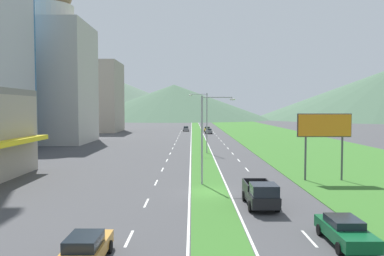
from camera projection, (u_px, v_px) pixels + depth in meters
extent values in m
plane|color=#424244|center=(209.00, 193.00, 33.44)|extent=(600.00, 600.00, 0.00)
cube|color=#387028|center=(198.00, 138.00, 93.36)|extent=(3.20, 240.00, 0.06)
cube|color=#387028|center=(282.00, 138.00, 93.38)|extent=(24.00, 240.00, 0.06)
cube|color=silver|center=(129.00, 238.00, 21.60)|extent=(0.16, 2.80, 0.01)
cube|color=silver|center=(146.00, 203.00, 29.74)|extent=(0.16, 2.80, 0.01)
cube|color=silver|center=(156.00, 183.00, 37.87)|extent=(0.16, 2.80, 0.01)
cube|color=silver|center=(162.00, 170.00, 46.01)|extent=(0.16, 2.80, 0.01)
cube|color=silver|center=(167.00, 160.00, 54.15)|extent=(0.16, 2.80, 0.01)
cube|color=silver|center=(170.00, 154.00, 62.28)|extent=(0.16, 2.80, 0.01)
cube|color=silver|center=(172.00, 148.00, 70.42)|extent=(0.16, 2.80, 0.01)
cube|color=silver|center=(174.00, 144.00, 78.56)|extent=(0.16, 2.80, 0.01)
cube|color=silver|center=(176.00, 141.00, 86.69)|extent=(0.16, 2.80, 0.01)
cube|color=silver|center=(177.00, 138.00, 94.83)|extent=(0.16, 2.80, 0.01)
cube|color=silver|center=(178.00, 136.00, 102.97)|extent=(0.16, 2.80, 0.01)
cube|color=silver|center=(179.00, 134.00, 111.10)|extent=(0.16, 2.80, 0.01)
cube|color=silver|center=(180.00, 132.00, 119.24)|extent=(0.16, 2.80, 0.01)
cube|color=silver|center=(181.00, 131.00, 127.38)|extent=(0.16, 2.80, 0.01)
cube|color=silver|center=(309.00, 238.00, 21.61)|extent=(0.16, 2.80, 0.01)
cube|color=silver|center=(277.00, 203.00, 29.75)|extent=(0.16, 2.80, 0.01)
cube|color=silver|center=(258.00, 183.00, 37.88)|extent=(0.16, 2.80, 0.01)
cube|color=silver|center=(247.00, 169.00, 46.02)|extent=(0.16, 2.80, 0.01)
cube|color=silver|center=(238.00, 160.00, 54.16)|extent=(0.16, 2.80, 0.01)
cube|color=silver|center=(232.00, 154.00, 62.29)|extent=(0.16, 2.80, 0.01)
cube|color=silver|center=(228.00, 148.00, 70.43)|extent=(0.16, 2.80, 0.01)
cube|color=silver|center=(224.00, 144.00, 78.57)|extent=(0.16, 2.80, 0.01)
cube|color=silver|center=(221.00, 141.00, 86.70)|extent=(0.16, 2.80, 0.01)
cube|color=silver|center=(218.00, 138.00, 94.84)|extent=(0.16, 2.80, 0.01)
cube|color=silver|center=(216.00, 136.00, 102.98)|extent=(0.16, 2.80, 0.01)
cube|color=silver|center=(214.00, 134.00, 111.11)|extent=(0.16, 2.80, 0.01)
cube|color=silver|center=(213.00, 132.00, 119.25)|extent=(0.16, 2.80, 0.01)
cube|color=silver|center=(211.00, 131.00, 127.39)|extent=(0.16, 2.80, 0.01)
cube|color=silver|center=(191.00, 139.00, 93.36)|extent=(0.16, 240.00, 0.01)
cube|color=silver|center=(205.00, 139.00, 93.36)|extent=(0.16, 240.00, 0.01)
cube|color=#B7B2A8|center=(51.00, 84.00, 81.95)|extent=(16.33, 16.33, 25.37)
cylinder|color=beige|center=(49.00, 15.00, 81.21)|extent=(9.97, 9.97, 3.80)
cube|color=#9E9384|center=(94.00, 97.00, 120.94)|extent=(16.29, 16.29, 21.99)
cone|color=#516B56|center=(91.00, 94.00, 302.27)|extent=(188.69, 188.69, 37.95)
cone|color=#47664C|center=(174.00, 102.00, 259.53)|extent=(130.78, 130.78, 23.54)
cylinder|color=#99999E|center=(202.00, 140.00, 36.68)|extent=(0.18, 0.18, 8.59)
cylinder|color=#99999E|center=(217.00, 97.00, 36.51)|extent=(2.92, 0.19, 0.10)
ellipsoid|color=silver|center=(232.00, 99.00, 36.56)|extent=(0.56, 0.28, 0.20)
cylinder|color=#99999E|center=(207.00, 123.00, 62.39)|extent=(0.18, 0.18, 9.85)
cylinder|color=#99999E|center=(198.00, 94.00, 62.11)|extent=(2.68, 0.16, 0.10)
ellipsoid|color=silver|center=(190.00, 95.00, 62.09)|extent=(0.56, 0.28, 0.20)
cylinder|color=#4C4C51|center=(305.00, 158.00, 38.83)|extent=(0.20, 0.20, 4.56)
cylinder|color=#4C4C51|center=(342.00, 158.00, 38.83)|extent=(0.20, 0.20, 4.56)
cube|color=orange|center=(324.00, 125.00, 38.56)|extent=(5.31, 0.16, 2.20)
cube|color=#4C4C51|center=(324.00, 125.00, 38.68)|extent=(5.51, 0.08, 2.40)
cube|color=slate|center=(208.00, 131.00, 111.53)|extent=(1.84, 4.25, 0.69)
cube|color=black|center=(208.00, 129.00, 111.67)|extent=(1.58, 1.87, 0.46)
cylinder|color=black|center=(212.00, 133.00, 110.23)|extent=(0.22, 0.64, 0.64)
cylinder|color=black|center=(205.00, 133.00, 110.23)|extent=(0.22, 0.64, 0.64)
cylinder|color=black|center=(211.00, 132.00, 112.86)|extent=(0.22, 0.64, 0.64)
cylinder|color=black|center=(205.00, 132.00, 112.86)|extent=(0.22, 0.64, 0.64)
cube|color=#0C5128|center=(345.00, 232.00, 20.66)|extent=(1.83, 4.80, 0.68)
cube|color=black|center=(343.00, 221.00, 20.82)|extent=(1.58, 2.11, 0.42)
cylinder|color=black|center=(374.00, 249.00, 19.19)|extent=(0.22, 0.64, 0.64)
cylinder|color=black|center=(339.00, 249.00, 19.19)|extent=(0.22, 0.64, 0.64)
cylinder|color=black|center=(349.00, 230.00, 22.16)|extent=(0.22, 0.64, 0.64)
cylinder|color=black|center=(319.00, 230.00, 22.16)|extent=(0.22, 0.64, 0.64)
cube|color=slate|center=(186.00, 129.00, 123.83)|extent=(1.70, 4.06, 0.72)
cube|color=black|center=(186.00, 127.00, 123.64)|extent=(1.46, 1.79, 0.54)
cylinder|color=black|center=(183.00, 130.00, 125.11)|extent=(0.22, 0.64, 0.64)
cylinder|color=black|center=(188.00, 130.00, 125.11)|extent=(0.22, 0.64, 0.64)
cylinder|color=black|center=(183.00, 130.00, 122.59)|extent=(0.22, 0.64, 0.64)
cylinder|color=black|center=(188.00, 130.00, 122.59)|extent=(0.22, 0.64, 0.64)
cube|color=yellow|center=(207.00, 130.00, 120.69)|extent=(1.81, 4.19, 0.75)
cube|color=black|center=(207.00, 128.00, 120.83)|extent=(1.56, 1.84, 0.50)
cylinder|color=black|center=(210.00, 131.00, 119.42)|extent=(0.22, 0.64, 0.64)
cylinder|color=black|center=(204.00, 131.00, 119.41)|extent=(0.22, 0.64, 0.64)
cylinder|color=black|center=(209.00, 130.00, 122.01)|extent=(0.22, 0.64, 0.64)
cylinder|color=black|center=(204.00, 130.00, 122.01)|extent=(0.22, 0.64, 0.64)
cube|color=#C6842D|center=(85.00, 252.00, 17.95)|extent=(1.71, 4.74, 0.61)
cube|color=black|center=(84.00, 241.00, 17.73)|extent=(1.47, 2.09, 0.53)
cylinder|color=black|center=(77.00, 247.00, 19.43)|extent=(0.22, 0.64, 0.64)
cylinder|color=black|center=(109.00, 247.00, 19.43)|extent=(0.22, 0.64, 0.64)
cube|color=black|center=(259.00, 196.00, 28.75)|extent=(2.00, 5.40, 0.80)
cube|color=black|center=(264.00, 190.00, 27.11)|extent=(1.84, 2.00, 0.80)
cube|color=black|center=(269.00, 185.00, 29.81)|extent=(0.10, 3.20, 0.44)
cube|color=black|center=(245.00, 185.00, 29.81)|extent=(0.10, 3.20, 0.44)
cube|color=black|center=(254.00, 181.00, 31.36)|extent=(1.84, 0.10, 0.44)
cylinder|color=black|center=(277.00, 206.00, 27.15)|extent=(0.26, 0.80, 0.80)
cylinder|color=black|center=(250.00, 206.00, 27.15)|extent=(0.26, 0.80, 0.80)
cylinder|color=black|center=(268.00, 196.00, 30.38)|extent=(0.26, 0.80, 0.80)
cylinder|color=black|center=(244.00, 196.00, 30.38)|extent=(0.26, 0.80, 0.80)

